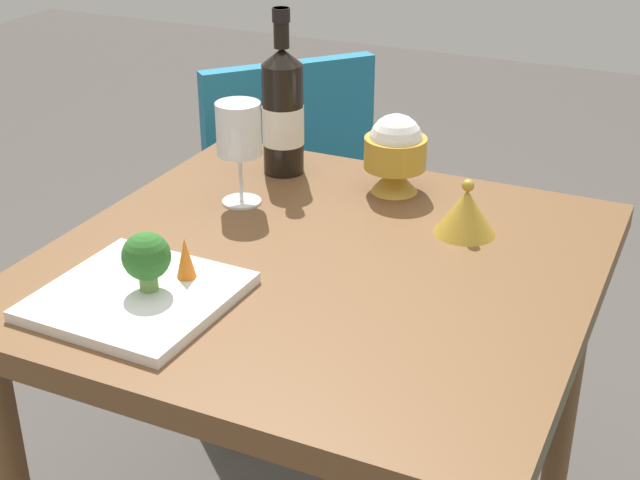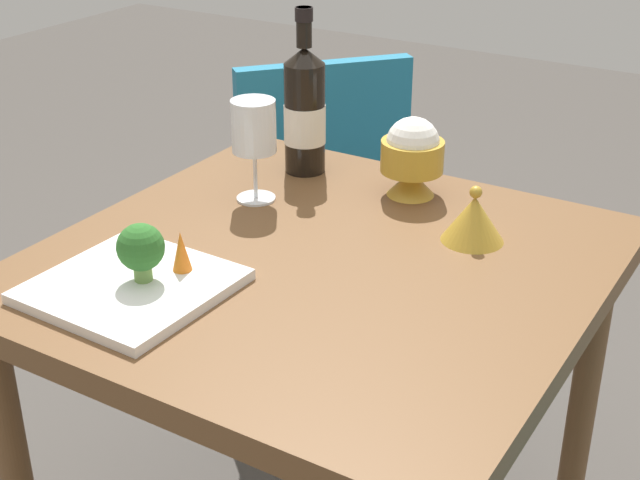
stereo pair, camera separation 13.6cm
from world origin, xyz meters
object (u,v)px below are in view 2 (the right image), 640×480
Objects in this scene: carrot_garnish_left at (181,251)px; rice_bowl_lid at (474,219)px; wine_bottle at (305,110)px; wine_glass at (254,129)px; broccoli_floret at (141,249)px; serving_plate at (132,286)px; chair_by_wall at (314,186)px; rice_bowl at (412,155)px.

rice_bowl_lid is at bearing 137.74° from carrot_garnish_left.
wine_bottle reaches higher than rice_bowl_lid.
broccoli_floret is at bearing 8.14° from wine_glass.
serving_plate is at bearing -40.75° from rice_bowl_lid.
serving_plate is at bearing -123.86° from chair_by_wall.
carrot_garnish_left is (-0.05, 0.03, -0.02)m from broccoli_floret.
rice_bowl is 1.65× the size of broccoli_floret.
wine_bottle is 0.51m from broccoli_floret.
rice_bowl_lid is at bearing 55.24° from rice_bowl.
wine_glass is at bearing -174.06° from serving_plate.
rice_bowl is at bearing 89.95° from wine_bottle.
broccoli_floret is (0.87, 0.25, 0.27)m from chair_by_wall.
serving_plate is at bearing -44.45° from broccoli_floret.
chair_by_wall reaches higher than broccoli_floret.
rice_bowl is 0.55× the size of serving_plate.
wine_glass is 2.95× the size of carrot_garnish_left.
wine_bottle reaches higher than wine_glass.
chair_by_wall is at bearing -128.90° from rice_bowl_lid.
wine_bottle is 0.16m from wine_glass.
rice_bowl is at bearing 162.44° from carrot_garnish_left.
chair_by_wall is 0.90m from carrot_garnish_left.
wine_glass is 0.38m from serving_plate.
wine_bottle reaches higher than carrot_garnish_left.
rice_bowl_lid is at bearing 96.60° from wine_glass.
chair_by_wall is 4.75× the size of wine_glass.
chair_by_wall is 8.50× the size of rice_bowl_lid.
wine_bottle is 3.04× the size of rice_bowl_lid.
carrot_garnish_left is at bearing -42.26° from rice_bowl_lid.
rice_bowl_lid is 0.52m from broccoli_floret.
wine_bottle is at bearing -174.51° from broccoli_floret.
wine_bottle reaches higher than serving_plate.
serving_plate is at bearing -31.61° from carrot_garnish_left.
chair_by_wall is 0.62m from rice_bowl.
wine_glass reaches higher than serving_plate.
chair_by_wall is 2.80× the size of wine_bottle.
wine_glass is 2.09× the size of broccoli_floret.
wine_glass reaches higher than carrot_garnish_left.
rice_bowl_lid is at bearing -87.99° from chair_by_wall.
wine_glass is (0.52, 0.20, 0.33)m from chair_by_wall.
chair_by_wall is 9.91× the size of broccoli_floret.
carrot_garnish_left is at bearing 14.72° from wine_glass.
chair_by_wall is at bearing -163.81° from broccoli_floret.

